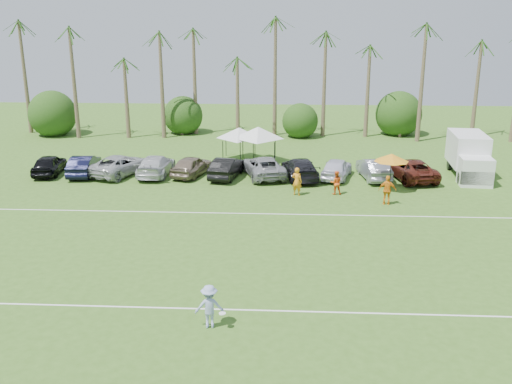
{
  "coord_description": "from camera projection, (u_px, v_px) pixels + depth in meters",
  "views": [
    {
      "loc": [
        4.59,
        -18.83,
        11.47
      ],
      "look_at": [
        2.88,
        13.31,
        1.6
      ],
      "focal_mm": 40.0,
      "sensor_mm": 36.0,
      "label": 1
    }
  ],
  "objects": [
    {
      "name": "sideline_player_c",
      "position": [
        387.0,
        190.0,
        36.26
      ],
      "size": [
        1.18,
        0.65,
        1.91
      ],
      "primitive_type": "imported",
      "rotation": [
        0.0,
        0.0,
        2.97
      ],
      "color": "orange",
      "rests_on": "ground"
    },
    {
      "name": "parked_car_5",
      "position": [
        227.0,
        168.0,
        42.5
      ],
      "size": [
        2.47,
        4.85,
        1.52
      ],
      "primitive_type": "imported",
      "rotation": [
        0.0,
        0.0,
        2.95
      ],
      "color": "black",
      "rests_on": "ground"
    },
    {
      "name": "palm_tree_0",
      "position": [
        20.0,
        59.0,
        56.78
      ],
      "size": [
        2.4,
        2.4,
        8.9
      ],
      "color": "brown",
      "rests_on": "ground"
    },
    {
      "name": "canopy_tent_left",
      "position": [
        239.0,
        128.0,
        47.4
      ],
      "size": [
        3.9,
        3.9,
        3.16
      ],
      "color": "black",
      "rests_on": "ground"
    },
    {
      "name": "frisbee_player",
      "position": [
        209.0,
        306.0,
        21.82
      ],
      "size": [
        1.25,
        0.78,
        1.75
      ],
      "rotation": [
        0.0,
        0.0,
        3.26
      ],
      "color": "#98A6D7",
      "rests_on": "ground"
    },
    {
      "name": "field_lines",
      "position": [
        194.0,
        251.0,
        29.21
      ],
      "size": [
        80.0,
        12.1,
        0.01
      ],
      "color": "white",
      "rests_on": "ground"
    },
    {
      "name": "parked_car_2",
      "position": [
        120.0,
        165.0,
        43.27
      ],
      "size": [
        4.34,
        6.03,
        1.52
      ],
      "primitive_type": "imported",
      "rotation": [
        0.0,
        0.0,
        2.77
      ],
      "color": "#A9A9AA",
      "rests_on": "ground"
    },
    {
      "name": "palm_tree_7",
      "position": [
        323.0,
        33.0,
        54.5
      ],
      "size": [
        2.4,
        2.4,
        11.9
      ],
      "color": "brown",
      "rests_on": "ground"
    },
    {
      "name": "sideline_player_a",
      "position": [
        297.0,
        181.0,
        38.19
      ],
      "size": [
        0.82,
        0.7,
        1.91
      ],
      "primitive_type": "imported",
      "rotation": [
        0.0,
        0.0,
        2.72
      ],
      "color": "orange",
      "rests_on": "ground"
    },
    {
      "name": "parked_car_6",
      "position": [
        264.0,
        167.0,
        42.77
      ],
      "size": [
        3.87,
        5.95,
        1.52
      ],
      "primitive_type": "imported",
      "rotation": [
        0.0,
        0.0,
        3.4
      ],
      "color": "gray",
      "rests_on": "ground"
    },
    {
      "name": "parked_car_7",
      "position": [
        300.0,
        168.0,
        42.27
      ],
      "size": [
        3.08,
        5.56,
        1.52
      ],
      "primitive_type": "imported",
      "rotation": [
        0.0,
        0.0,
        3.33
      ],
      "color": "black",
      "rests_on": "ground"
    },
    {
      "name": "box_truck",
      "position": [
        469.0,
        155.0,
        42.43
      ],
      "size": [
        2.77,
        6.27,
        3.15
      ],
      "rotation": [
        0.0,
        0.0,
        -0.08
      ],
      "color": "white",
      "rests_on": "ground"
    },
    {
      "name": "sideline_player_b",
      "position": [
        336.0,
        183.0,
        38.41
      ],
      "size": [
        0.82,
        0.65,
        1.63
      ],
      "primitive_type": "imported",
      "rotation": [
        0.0,
        0.0,
        3.19
      ],
      "color": "#EA5A1A",
      "rests_on": "ground"
    },
    {
      "name": "palm_tree_3",
      "position": [
        158.0,
        33.0,
        55.31
      ],
      "size": [
        2.4,
        2.4,
        11.9
      ],
      "color": "brown",
      "rests_on": "ground"
    },
    {
      "name": "parked_car_1",
      "position": [
        84.0,
        165.0,
        43.18
      ],
      "size": [
        1.99,
        4.74,
        1.52
      ],
      "primitive_type": "imported",
      "rotation": [
        0.0,
        0.0,
        3.22
      ],
      "color": "black",
      "rests_on": "ground"
    },
    {
      "name": "palm_tree_5",
      "position": [
        240.0,
        51.0,
        55.41
      ],
      "size": [
        2.4,
        2.4,
        9.9
      ],
      "color": "brown",
      "rests_on": "ground"
    },
    {
      "name": "parked_car_3",
      "position": [
        156.0,
        165.0,
        43.13
      ],
      "size": [
        2.29,
        5.31,
        1.52
      ],
      "primitive_type": "imported",
      "rotation": [
        0.0,
        0.0,
        3.11
      ],
      "color": "silver",
      "rests_on": "ground"
    },
    {
      "name": "parked_car_9",
      "position": [
        374.0,
        169.0,
        42.15
      ],
      "size": [
        2.19,
        4.79,
        1.52
      ],
      "primitive_type": "imported",
      "rotation": [
        0.0,
        0.0,
        3.27
      ],
      "color": "slate",
      "rests_on": "ground"
    },
    {
      "name": "market_umbrella",
      "position": [
        391.0,
        158.0,
        38.66
      ],
      "size": [
        2.37,
        2.37,
        2.64
      ],
      "color": "black",
      "rests_on": "ground"
    },
    {
      "name": "palm_tree_6",
      "position": [
        281.0,
        42.0,
        54.95
      ],
      "size": [
        2.4,
        2.4,
        10.9
      ],
      "color": "brown",
      "rests_on": "ground"
    },
    {
      "name": "canopy_tent_right",
      "position": [
        258.0,
        127.0,
        46.43
      ],
      "size": [
        4.25,
        4.25,
        3.45
      ],
      "color": "black",
      "rests_on": "ground"
    },
    {
      "name": "palm_tree_2",
      "position": [
        118.0,
        42.0,
        55.76
      ],
      "size": [
        2.4,
        2.4,
        10.9
      ],
      "color": "brown",
      "rests_on": "ground"
    },
    {
      "name": "bush_tree_1",
      "position": [
        183.0,
        116.0,
        58.59
      ],
      "size": [
        4.0,
        4.0,
        4.0
      ],
      "color": "brown",
      "rests_on": "ground"
    },
    {
      "name": "bush_tree_0",
      "position": [
        59.0,
        115.0,
        59.24
      ],
      "size": [
        4.0,
        4.0,
        4.0
      ],
      "color": "brown",
      "rests_on": "ground"
    },
    {
      "name": "palm_tree_8",
      "position": [
        374.0,
        61.0,
        55.01
      ],
      "size": [
        2.4,
        2.4,
        8.9
      ],
      "color": "brown",
      "rests_on": "ground"
    },
    {
      "name": "palm_tree_10",
      "position": [
        481.0,
        42.0,
        53.99
      ],
      "size": [
        2.4,
        2.4,
        10.9
      ],
      "color": "brown",
      "rests_on": "ground"
    },
    {
      "name": "parked_car_10",
      "position": [
        411.0,
        169.0,
        42.06
      ],
      "size": [
        3.61,
        5.89,
        1.52
      ],
      "primitive_type": "imported",
      "rotation": [
        0.0,
        0.0,
        3.35
      ],
      "color": "#551E15",
      "rests_on": "ground"
    },
    {
      "name": "parked_car_0",
      "position": [
        49.0,
        164.0,
        43.38
      ],
      "size": [
        2.25,
        4.63,
        1.52
      ],
      "primitive_type": "imported",
      "rotation": [
        0.0,
        0.0,
        3.24
      ],
      "color": "black",
      "rests_on": "ground"
    },
    {
      "name": "palm_tree_9",
      "position": [
        427.0,
        52.0,
        54.5
      ],
      "size": [
        2.4,
        2.4,
        9.9
      ],
      "color": "brown",
      "rests_on": "ground"
    },
    {
      "name": "parked_car_4",
      "position": [
        192.0,
        166.0,
        43.03
      ],
      "size": [
        3.0,
        4.8,
        1.52
      ],
      "primitive_type": "imported",
      "rotation": [
        0.0,
        0.0,
        2.85
      ],
      "color": "#7A6855",
      "rests_on": "ground"
    },
    {
      "name": "palm_tree_1",
      "position": [
        68.0,
        51.0,
        56.27
      ],
      "size": [
        2.4,
        2.4,
        9.9
      ],
      "color": "brown",
      "rests_on": "ground"
    },
    {
      "name": "ground",
      "position": [
        161.0,
        334.0,
        21.57
      ],
      "size": [
        120.0,
        120.0,
        0.0
      ],
      "primitive_type": "plane",
      "color": "#38601C",
      "rests_on": "ground"
    },
    {
      "name": "bush_tree_2",
      "position": [
        300.0,
        117.0,
        57.98
      ],
      "size": [
        4.0,
        4.0,
        4.0
      ],
      "color": "brown",
      "rests_on": "ground"
    },
    {
      "name": "parked_car_8",
      "position": [
        337.0,
        168.0,
        42.32
      ],
      "size": [
        2.91,
        4.79,
        1.52
      ],
      "primitive_type": "imported",
      "rotation": [
        0.0,
        0.0,
        2.88
      ],
      "color": "silver",
      "rests_on": "ground"
    },
    {
      "name": "bush_tree_3",
      "position": [
        399.0,
        118.0,
        57.47
      ],
      "size": [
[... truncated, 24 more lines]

